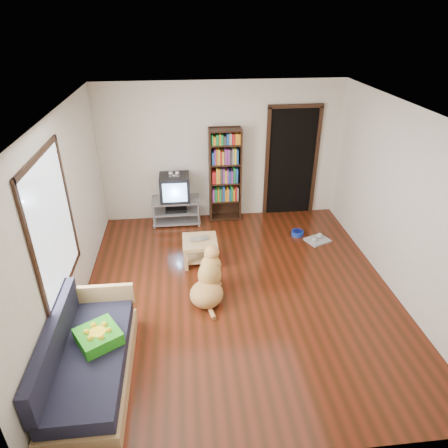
{
  "coord_description": "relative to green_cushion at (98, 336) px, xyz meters",
  "views": [
    {
      "loc": [
        -0.72,
        -4.66,
        3.68
      ],
      "look_at": [
        -0.17,
        0.44,
        0.9
      ],
      "focal_mm": 32.0,
      "sensor_mm": 36.0,
      "label": 1
    }
  ],
  "objects": [
    {
      "name": "dog_bowl",
      "position": [
        3.05,
        2.78,
        -0.45
      ],
      "size": [
        0.22,
        0.22,
        0.08
      ],
      "primitive_type": "cylinder",
      "color": "#16329B",
      "rests_on": "ground"
    },
    {
      "name": "crt_tv",
      "position": [
        0.85,
        3.53,
        0.25
      ],
      "size": [
        0.55,
        0.52,
        0.58
      ],
      "color": "black",
      "rests_on": "tv_stand"
    },
    {
      "name": "wall_left",
      "position": [
        -0.5,
        1.26,
        0.81
      ],
      "size": [
        0.0,
        5.0,
        5.0
      ],
      "primitive_type": "plane",
      "rotation": [
        1.57,
        0.0,
        1.57
      ],
      "color": "beige",
      "rests_on": "ground"
    },
    {
      "name": "green_cushion",
      "position": [
        0.0,
        0.0,
        0.0
      ],
      "size": [
        0.59,
        0.59,
        0.14
      ],
      "primitive_type": "cube",
      "rotation": [
        0.0,
        0.0,
        0.55
      ],
      "color": "green",
      "rests_on": "sofa"
    },
    {
      "name": "wall_back",
      "position": [
        1.75,
        3.76,
        0.81
      ],
      "size": [
        4.5,
        0.0,
        4.5
      ],
      "primitive_type": "plane",
      "rotation": [
        1.57,
        0.0,
        0.0
      ],
      "color": "beige",
      "rests_on": "ground"
    },
    {
      "name": "window",
      "position": [
        -0.48,
        0.76,
        1.01
      ],
      "size": [
        0.03,
        1.46,
        1.7
      ],
      "color": "white",
      "rests_on": "wall_left"
    },
    {
      "name": "coffee_table",
      "position": [
        1.23,
        2.11,
        -0.21
      ],
      "size": [
        0.55,
        0.55,
        0.4
      ],
      "color": "tan",
      "rests_on": "ground"
    },
    {
      "name": "dog",
      "position": [
        1.3,
        1.18,
        -0.22
      ],
      "size": [
        0.61,
        0.92,
        0.75
      ],
      "color": "tan",
      "rests_on": "ground"
    },
    {
      "name": "doorway",
      "position": [
        3.1,
        3.74,
        0.63
      ],
      "size": [
        1.03,
        0.05,
        2.19
      ],
      "color": "black",
      "rests_on": "wall_back"
    },
    {
      "name": "ground",
      "position": [
        1.75,
        1.26,
        -0.49
      ],
      "size": [
        5.0,
        5.0,
        0.0
      ],
      "primitive_type": "plane",
      "color": "#501B0D",
      "rests_on": "ground"
    },
    {
      "name": "sofa",
      "position": [
        -0.12,
        -0.13,
        -0.23
      ],
      "size": [
        0.8,
        1.8,
        0.8
      ],
      "color": "tan",
      "rests_on": "ground"
    },
    {
      "name": "grey_rag",
      "position": [
        3.35,
        2.53,
        -0.48
      ],
      "size": [
        0.49,
        0.45,
        0.03
      ],
      "primitive_type": "cube",
      "rotation": [
        0.0,
        0.0,
        0.41
      ],
      "color": "#A9A9A9",
      "rests_on": "ground"
    },
    {
      "name": "ceiling",
      "position": [
        1.75,
        1.26,
        2.11
      ],
      "size": [
        5.0,
        5.0,
        0.0
      ],
      "primitive_type": "plane",
      "rotation": [
        3.14,
        0.0,
        0.0
      ],
      "color": "white",
      "rests_on": "ground"
    },
    {
      "name": "tv_stand",
      "position": [
        0.85,
        3.51,
        -0.22
      ],
      "size": [
        0.9,
        0.45,
        0.5
      ],
      "color": "#99999E",
      "rests_on": "ground"
    },
    {
      "name": "bookshelf",
      "position": [
        1.8,
        3.6,
        0.51
      ],
      "size": [
        0.6,
        0.3,
        1.8
      ],
      "color": "black",
      "rests_on": "ground"
    },
    {
      "name": "wall_front",
      "position": [
        1.75,
        -1.24,
        0.81
      ],
      "size": [
        4.5,
        0.0,
        4.5
      ],
      "primitive_type": "plane",
      "rotation": [
        -1.57,
        0.0,
        0.0
      ],
      "color": "beige",
      "rests_on": "ground"
    },
    {
      "name": "laptop",
      "position": [
        1.23,
        2.08,
        -0.08
      ],
      "size": [
        0.34,
        0.26,
        0.02
      ],
      "primitive_type": "imported",
      "rotation": [
        0.0,
        0.0,
        0.19
      ],
      "color": "silver",
      "rests_on": "coffee_table"
    },
    {
      "name": "wall_right",
      "position": [
        4.0,
        1.26,
        0.81
      ],
      "size": [
        0.0,
        5.0,
        5.0
      ],
      "primitive_type": "plane",
      "rotation": [
        1.57,
        0.0,
        -1.57
      ],
      "color": "beige",
      "rests_on": "ground"
    }
  ]
}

